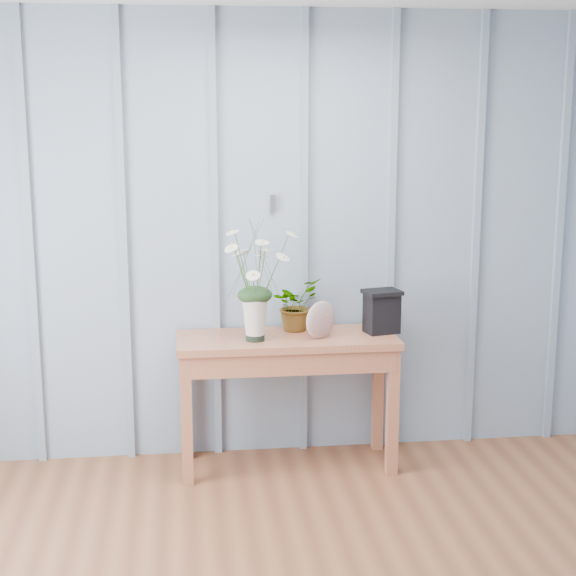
{
  "coord_description": "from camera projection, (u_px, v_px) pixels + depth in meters",
  "views": [
    {
      "loc": [
        -0.44,
        -2.62,
        2.0
      ],
      "look_at": [
        0.12,
        1.94,
        1.03
      ],
      "focal_mm": 55.0,
      "sensor_mm": 36.0,
      "label": 1
    }
  ],
  "objects": [
    {
      "name": "room_shell",
      "position": [
        289.0,
        105.0,
        3.48
      ],
      "size": [
        4.0,
        4.5,
        2.5
      ],
      "color": "#8A9DB3",
      "rests_on": "ground"
    },
    {
      "name": "sideboard",
      "position": [
        287.0,
        357.0,
        4.83
      ],
      "size": [
        1.2,
        0.45,
        0.75
      ],
      "color": "#A45C3D",
      "rests_on": "ground"
    },
    {
      "name": "daisy_vase",
      "position": [
        255.0,
        267.0,
        4.64
      ],
      "size": [
        0.45,
        0.35,
        0.64
      ],
      "color": "black",
      "rests_on": "sideboard"
    },
    {
      "name": "spider_plant",
      "position": [
        295.0,
        304.0,
        4.91
      ],
      "size": [
        0.35,
        0.34,
        0.29
      ],
      "primitive_type": "imported",
      "rotation": [
        0.0,
        0.0,
        0.76
      ],
      "color": "#193717",
      "rests_on": "sideboard"
    },
    {
      "name": "felt_disc_vessel",
      "position": [
        321.0,
        320.0,
        4.74
      ],
      "size": [
        0.2,
        0.16,
        0.21
      ],
      "primitive_type": "ellipsoid",
      "rotation": [
        0.0,
        0.0,
        0.59
      ],
      "color": "#8B4450",
      "rests_on": "sideboard"
    },
    {
      "name": "carved_box",
      "position": [
        382.0,
        311.0,
        4.86
      ],
      "size": [
        0.22,
        0.19,
        0.24
      ],
      "color": "black",
      "rests_on": "sideboard"
    }
  ]
}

